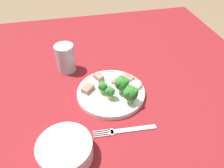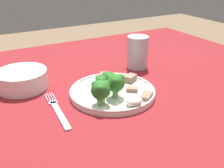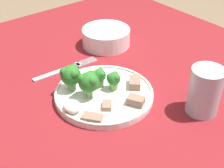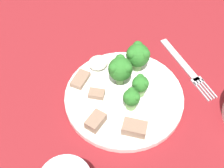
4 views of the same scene
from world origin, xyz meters
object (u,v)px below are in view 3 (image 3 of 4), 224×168
cream_bowl (106,37)px  drinking_glass (204,93)px  dinner_plate (104,94)px  fork (65,69)px

cream_bowl → drinking_glass: (0.39, -0.03, 0.02)m
dinner_plate → drinking_glass: 0.23m
dinner_plate → fork: size_ratio=1.23×
dinner_plate → cream_bowl: (-0.21, 0.17, 0.02)m
fork → cream_bowl: (-0.04, 0.18, 0.02)m
drinking_glass → dinner_plate: bearing=-141.8°
fork → cream_bowl: 0.18m
cream_bowl → drinking_glass: bearing=-4.1°
fork → drinking_glass: (0.34, 0.15, 0.05)m
fork → drinking_glass: drinking_glass is taller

